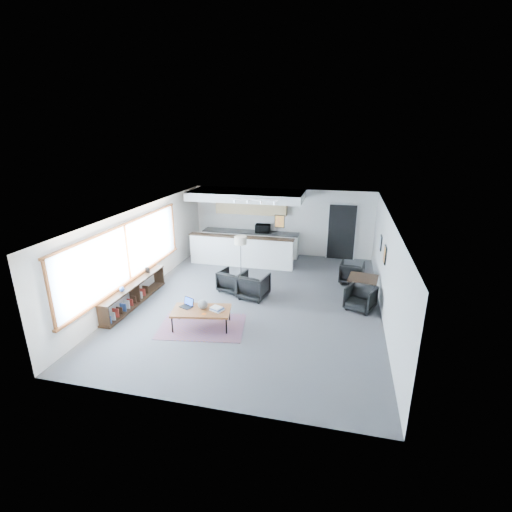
% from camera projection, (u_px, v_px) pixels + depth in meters
% --- Properties ---
extents(room, '(7.02, 9.02, 2.62)m').
position_uv_depth(room, '(256.00, 258.00, 10.40)').
color(room, '#4D4D4F').
rests_on(room, ground).
extents(window, '(0.10, 5.95, 1.66)m').
position_uv_depth(window, '(127.00, 254.00, 10.27)').
color(window, '#8CBFFF').
rests_on(window, room).
extents(console, '(0.35, 3.00, 0.80)m').
position_uv_depth(console, '(134.00, 294.00, 10.46)').
color(console, black).
rests_on(console, floor).
extents(kitchenette, '(4.20, 1.96, 2.60)m').
position_uv_depth(kitchenette, '(248.00, 223.00, 14.05)').
color(kitchenette, white).
rests_on(kitchenette, floor).
extents(doorway, '(1.10, 0.12, 2.15)m').
position_uv_depth(doorway, '(342.00, 231.00, 14.05)').
color(doorway, black).
rests_on(doorway, room).
extents(track_light, '(1.60, 0.07, 0.15)m').
position_uv_depth(track_light, '(254.00, 201.00, 12.16)').
color(track_light, silver).
rests_on(track_light, room).
extents(wall_art_lower, '(0.03, 0.38, 0.48)m').
position_uv_depth(wall_art_lower, '(385.00, 255.00, 9.93)').
color(wall_art_lower, black).
rests_on(wall_art_lower, room).
extents(wall_art_upper, '(0.03, 0.34, 0.44)m').
position_uv_depth(wall_art_upper, '(381.00, 243.00, 11.15)').
color(wall_art_upper, black).
rests_on(wall_art_upper, room).
extents(kilim_rug, '(2.32, 1.76, 0.01)m').
position_uv_depth(kilim_rug, '(202.00, 326.00, 9.38)').
color(kilim_rug, brown).
rests_on(kilim_rug, floor).
extents(coffee_table, '(1.56, 1.03, 0.47)m').
position_uv_depth(coffee_table, '(201.00, 311.00, 9.24)').
color(coffee_table, brown).
rests_on(coffee_table, floor).
extents(laptop, '(0.38, 0.35, 0.22)m').
position_uv_depth(laptop, '(188.00, 304.00, 9.39)').
color(laptop, black).
rests_on(laptop, coffee_table).
extents(ceramic_pot, '(0.24, 0.24, 0.24)m').
position_uv_depth(ceramic_pot, '(203.00, 304.00, 9.24)').
color(ceramic_pot, gray).
rests_on(ceramic_pot, coffee_table).
extents(book_stack, '(0.37, 0.34, 0.09)m').
position_uv_depth(book_stack, '(217.00, 309.00, 9.19)').
color(book_stack, silver).
rests_on(book_stack, coffee_table).
extents(coaster, '(0.09, 0.09, 0.01)m').
position_uv_depth(coaster, '(204.00, 314.00, 9.02)').
color(coaster, '#E5590C').
rests_on(coaster, coffee_table).
extents(armchair_left, '(0.86, 0.83, 0.73)m').
position_uv_depth(armchair_left, '(232.00, 280.00, 11.36)').
color(armchair_left, black).
rests_on(armchair_left, floor).
extents(armchair_right, '(0.92, 0.88, 0.82)m').
position_uv_depth(armchair_right, '(254.00, 285.00, 10.89)').
color(armchair_right, black).
rests_on(armchair_right, floor).
extents(floor_lamp, '(0.41, 0.41, 1.42)m').
position_uv_depth(floor_lamp, '(241.00, 242.00, 12.19)').
color(floor_lamp, black).
rests_on(floor_lamp, floor).
extents(dining_table, '(0.92, 0.92, 0.68)m').
position_uv_depth(dining_table, '(363.00, 280.00, 10.71)').
color(dining_table, black).
rests_on(dining_table, floor).
extents(dining_chair_near, '(0.79, 0.77, 0.63)m').
position_uv_depth(dining_chair_near, '(360.00, 299.00, 10.19)').
color(dining_chair_near, black).
rests_on(dining_chair_near, floor).
extents(dining_chair_far, '(0.69, 0.66, 0.64)m').
position_uv_depth(dining_chair_far, '(352.00, 273.00, 12.00)').
color(dining_chair_far, black).
rests_on(dining_chair_far, floor).
extents(microwave, '(0.59, 0.35, 0.38)m').
position_uv_depth(microwave, '(263.00, 228.00, 14.44)').
color(microwave, black).
rests_on(microwave, kitchenette).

